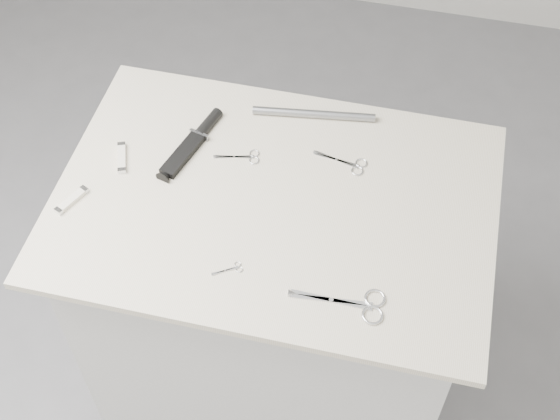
% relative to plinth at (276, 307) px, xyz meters
% --- Properties ---
extents(ground, '(4.00, 4.00, 0.01)m').
position_rel_plinth_xyz_m(ground, '(0.00, 0.00, -0.46)').
color(ground, slate).
rests_on(ground, ground).
extents(plinth, '(0.90, 0.60, 0.90)m').
position_rel_plinth_xyz_m(plinth, '(0.00, 0.00, 0.00)').
color(plinth, silver).
rests_on(plinth, ground).
extents(display_board, '(1.00, 0.70, 0.02)m').
position_rel_plinth_xyz_m(display_board, '(0.00, 0.00, 0.46)').
color(display_board, beige).
rests_on(display_board, plinth).
extents(large_shears, '(0.20, 0.09, 0.01)m').
position_rel_plinth_xyz_m(large_shears, '(0.23, -0.23, 0.47)').
color(large_shears, silver).
rests_on(large_shears, display_board).
extents(embroidery_scissors_a, '(0.13, 0.06, 0.00)m').
position_rel_plinth_xyz_m(embroidery_scissors_a, '(0.15, 0.14, 0.47)').
color(embroidery_scissors_a, silver).
rests_on(embroidery_scissors_a, display_board).
extents(embroidery_scissors_b, '(0.11, 0.05, 0.00)m').
position_rel_plinth_xyz_m(embroidery_scissors_b, '(-0.10, 0.11, 0.47)').
color(embroidery_scissors_b, silver).
rests_on(embroidery_scissors_b, display_board).
extents(tiny_scissors, '(0.06, 0.05, 0.00)m').
position_rel_plinth_xyz_m(tiny_scissors, '(-0.04, -0.21, 0.47)').
color(tiny_scissors, silver).
rests_on(tiny_scissors, display_board).
extents(sheathed_knife, '(0.10, 0.23, 0.03)m').
position_rel_plinth_xyz_m(sheathed_knife, '(-0.23, 0.13, 0.48)').
color(sheathed_knife, black).
rests_on(sheathed_knife, display_board).
extents(pocket_knife_a, '(0.05, 0.09, 0.01)m').
position_rel_plinth_xyz_m(pocket_knife_a, '(-0.45, -0.11, 0.48)').
color(pocket_knife_a, white).
rests_on(pocket_knife_a, display_board).
extents(pocket_knife_b, '(0.05, 0.09, 0.01)m').
position_rel_plinth_xyz_m(pocket_knife_b, '(-0.38, 0.04, 0.48)').
color(pocket_knife_b, white).
rests_on(pocket_knife_b, display_board).
extents(metal_rail, '(0.30, 0.06, 0.02)m').
position_rel_plinth_xyz_m(metal_rail, '(0.03, 0.28, 0.48)').
color(metal_rail, gray).
rests_on(metal_rail, display_board).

